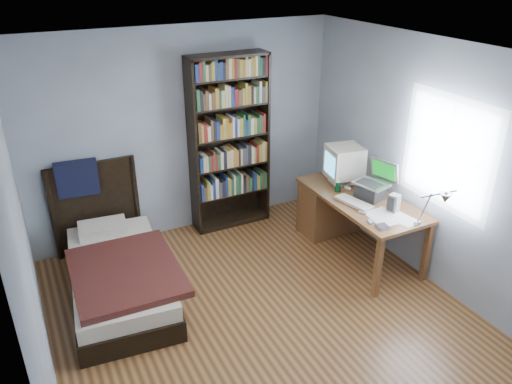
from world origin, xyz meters
The scene contains 14 objects.
room centered at (0.03, 0.00, 1.25)m, with size 4.20×4.24×2.50m.
desk centered at (1.51, 1.03, 0.42)m, with size 0.75×1.59×0.73m.
crt_monitor centered at (1.54, 1.02, 0.99)m, with size 0.46×0.43×0.46m.
laptop centered at (1.60, 0.54, 0.85)m, with size 0.43×0.41×0.43m.
desk_lamp centered at (1.52, -0.49, 1.18)m, with size 0.21×0.47×0.55m.
keyboard centered at (1.34, 0.50, 0.75)m, with size 0.17×0.44×0.03m, color beige.
speaker centered at (1.60, 0.17, 0.83)m, with size 0.10×0.10×0.19m, color #959598.
soda_can centered at (1.36, 0.83, 0.79)m, with size 0.07×0.07×0.12m, color #073418.
mouse centered at (1.49, 0.83, 0.75)m, with size 0.06×0.11×0.04m, color silver.
phone_silver centered at (1.28, 0.28, 0.74)m, with size 0.05×0.09×0.02m, color silver.
phone_grey centered at (1.23, 0.08, 0.74)m, with size 0.04×0.08×0.02m, color #959598.
external_drive centered at (1.27, -0.05, 0.74)m, with size 0.11×0.11×0.02m, color #959598.
bookshelf centered at (0.51, 1.94, 1.09)m, with size 0.98×0.30×2.17m.
bed centered at (-1.14, 1.14, 0.26)m, with size 1.12×2.06×1.16m.
Camera 1 is at (-1.79, -3.33, 3.21)m, focal length 35.00 mm.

